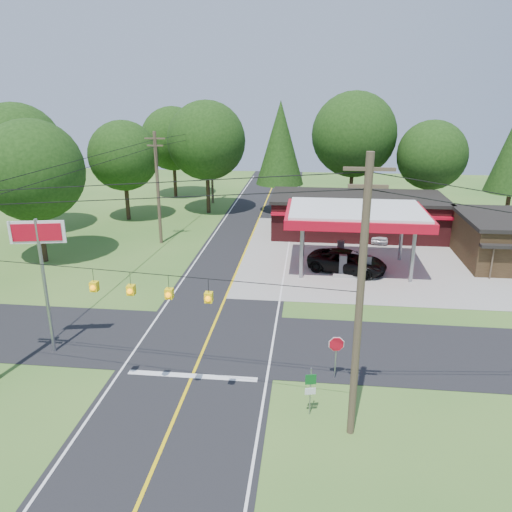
# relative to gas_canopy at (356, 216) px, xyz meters

# --- Properties ---
(ground) EXTENTS (120.00, 120.00, 0.00)m
(ground) POSITION_rel_gas_canopy_xyz_m (-9.00, -13.00, -4.27)
(ground) COLOR #346323
(ground) RESTS_ON ground
(main_highway) EXTENTS (8.00, 120.00, 0.02)m
(main_highway) POSITION_rel_gas_canopy_xyz_m (-9.00, -13.00, -4.26)
(main_highway) COLOR black
(main_highway) RESTS_ON ground
(cross_road) EXTENTS (70.00, 7.00, 0.02)m
(cross_road) POSITION_rel_gas_canopy_xyz_m (-9.00, -13.00, -4.25)
(cross_road) COLOR black
(cross_road) RESTS_ON ground
(lane_center_yellow) EXTENTS (0.15, 110.00, 0.00)m
(lane_center_yellow) POSITION_rel_gas_canopy_xyz_m (-9.00, -13.00, -4.24)
(lane_center_yellow) COLOR yellow
(lane_center_yellow) RESTS_ON main_highway
(gas_canopy) EXTENTS (10.60, 7.40, 4.88)m
(gas_canopy) POSITION_rel_gas_canopy_xyz_m (0.00, 0.00, 0.00)
(gas_canopy) COLOR gray
(gas_canopy) RESTS_ON ground
(convenience_store) EXTENTS (16.40, 7.55, 3.80)m
(convenience_store) POSITION_rel_gas_canopy_xyz_m (1.00, 9.98, -2.35)
(convenience_store) COLOR #4E1618
(convenience_store) RESTS_ON ground
(utility_pole_near_right) EXTENTS (1.80, 0.30, 11.50)m
(utility_pole_near_right) POSITION_rel_gas_canopy_xyz_m (-1.50, -20.00, 1.69)
(utility_pole_near_right) COLOR #473828
(utility_pole_near_right) RESTS_ON ground
(utility_pole_far_left) EXTENTS (1.80, 0.30, 10.00)m
(utility_pole_far_left) POSITION_rel_gas_canopy_xyz_m (-17.00, 5.00, 0.93)
(utility_pole_far_left) COLOR #473828
(utility_pole_far_left) RESTS_ON ground
(utility_pole_north) EXTENTS (0.30, 0.30, 9.50)m
(utility_pole_north) POSITION_rel_gas_canopy_xyz_m (-15.50, 22.00, 0.48)
(utility_pole_north) COLOR #473828
(utility_pole_north) RESTS_ON ground
(overhead_beacons) EXTENTS (17.04, 2.04, 1.03)m
(overhead_beacons) POSITION_rel_gas_canopy_xyz_m (-10.00, -19.00, 1.95)
(overhead_beacons) COLOR black
(overhead_beacons) RESTS_ON ground
(treeline_backdrop) EXTENTS (70.27, 51.59, 13.30)m
(treeline_backdrop) POSITION_rel_gas_canopy_xyz_m (-8.18, 11.01, 3.22)
(treeline_backdrop) COLOR #332316
(treeline_backdrop) RESTS_ON ground
(suv_car) EXTENTS (7.54, 7.54, 1.66)m
(suv_car) POSITION_rel_gas_canopy_xyz_m (-0.50, -0.80, -3.43)
(suv_car) COLOR black
(suv_car) RESTS_ON ground
(sedan_car) EXTENTS (4.30, 4.30, 1.32)m
(sedan_car) POSITION_rel_gas_canopy_xyz_m (3.00, 8.00, -3.61)
(sedan_car) COLOR white
(sedan_car) RESTS_ON ground
(big_stop_sign) EXTENTS (2.71, 0.62, 7.40)m
(big_stop_sign) POSITION_rel_gas_canopy_xyz_m (-17.00, -15.01, 1.30)
(big_stop_sign) COLOR gray
(big_stop_sign) RESTS_ON ground
(octagonal_stop_sign) EXTENTS (0.80, 0.16, 2.29)m
(octagonal_stop_sign) POSITION_rel_gas_canopy_xyz_m (-2.00, -16.01, -2.56)
(octagonal_stop_sign) COLOR gray
(octagonal_stop_sign) RESTS_ON ground
(route_sign_post) EXTENTS (0.47, 0.13, 2.31)m
(route_sign_post) POSITION_rel_gas_canopy_xyz_m (-3.20, -19.02, -2.88)
(route_sign_post) COLOR gray
(route_sign_post) RESTS_ON ground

